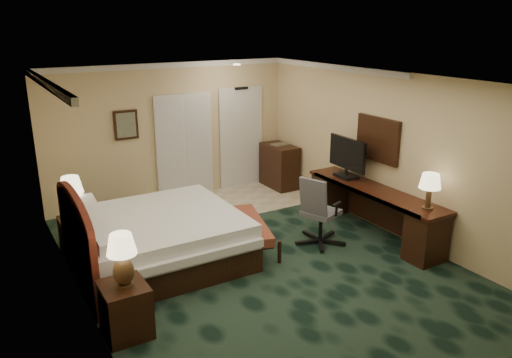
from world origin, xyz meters
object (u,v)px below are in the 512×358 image
nightstand_near (125,309)px  desk (373,212)px  lamp_far (72,198)px  desk_chair (321,210)px  nightstand_far (76,235)px  bed (160,239)px  bed_bench (247,236)px  lamp_near (123,260)px  tv (347,158)px  minibar (279,166)px

nightstand_near → desk: desk is taller
lamp_far → desk_chair: 3.86m
nightstand_far → bed: bearing=-45.1°
bed_bench → bed: bearing=-177.6°
bed → lamp_near: lamp_near is taller
nightstand_far → tv: tv is taller
bed_bench → minibar: minibar is taller
lamp_near → nightstand_far: bearing=91.0°
desk → lamp_near: bearing=-171.1°
lamp_far → desk_chair: (3.46, -1.69, -0.31)m
bed → nightstand_far: bearing=134.9°
bed → desk_chair: bearing=-16.0°
nightstand_near → nightstand_far: nightstand_near is taller
desk → tv: (0.02, 0.74, 0.76)m
desk → minibar: 2.90m
nightstand_far → desk: desk is taller
lamp_far → minibar: size_ratio=0.73×
tv → minibar: tv is taller
nightstand_far → lamp_far: bearing=-63.7°
bed → desk_chair: (2.46, -0.70, 0.22)m
bed_bench → minibar: (2.15, 2.37, 0.22)m
nightstand_far → desk_chair: desk_chair is taller
bed → desk: size_ratio=0.82×
minibar → nightstand_near: bearing=-141.2°
desk_chair → lamp_far: bearing=133.1°
nightstand_near → lamp_near: size_ratio=0.99×
bed → desk: bearing=-14.0°
bed_bench → minibar: 3.21m
nightstand_near → nightstand_far: (-0.03, 2.54, -0.04)m
lamp_far → minibar: (4.46, 1.05, -0.42)m
nightstand_far → lamp_far: lamp_far is taller
bed → nightstand_far: bed is taller
desk_chair → minibar: size_ratio=1.25×
lamp_far → minibar: 4.60m
bed → nightstand_near: (-0.98, -1.53, -0.05)m
nightstand_near → lamp_far: size_ratio=0.92×
bed → lamp_near: (-0.96, -1.54, 0.57)m
tv → minibar: 2.27m
desk → minibar: size_ratio=2.99×
bed → lamp_far: bearing=135.2°
nightstand_near → desk: size_ratio=0.22×
bed → bed_bench: bearing=-14.1°
nightstand_far → tv: 4.69m
desk → lamp_far: bearing=157.4°
bed_bench → desk_chair: desk_chair is taller
lamp_far → tv: (4.45, -1.11, 0.27)m
nightstand_near → tv: size_ratio=0.68×
nightstand_far → tv: (4.46, -1.13, 0.89)m
lamp_near → lamp_far: 2.53m
bed_bench → desk: 2.20m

